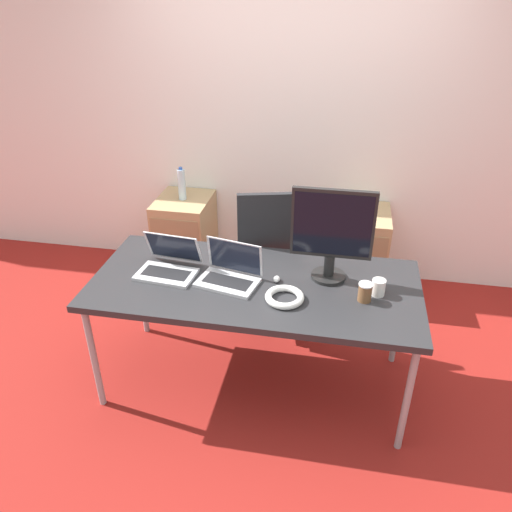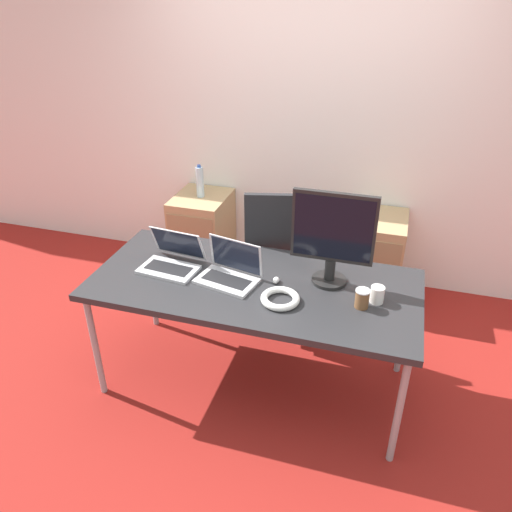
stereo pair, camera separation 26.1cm
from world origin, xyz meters
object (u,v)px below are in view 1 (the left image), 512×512
at_px(office_chair, 268,270).
at_px(coffee_cup_white, 378,287).
at_px(monitor, 332,233).
at_px(coffee_cup_brown, 365,292).
at_px(laptop_right, 169,265).
at_px(cable_coil, 285,297).
at_px(cabinet_left, 186,237).
at_px(water_bottle, 182,184).
at_px(cabinet_right, 358,252).
at_px(laptop_left, 230,274).
at_px(mouse, 277,279).

relative_size(office_chair, coffee_cup_white, 11.63).
bearing_deg(monitor, coffee_cup_brown, -44.06).
relative_size(office_chair, laptop_right, 3.07).
height_order(monitor, cable_coil, monitor).
bearing_deg(coffee_cup_white, cabinet_left, 141.55).
relative_size(water_bottle, laptop_right, 0.76).
distance_m(monitor, cable_coil, 0.45).
distance_m(cabinet_right, laptop_left, 1.52).
bearing_deg(cable_coil, coffee_cup_brown, 10.19).
bearing_deg(laptop_left, coffee_cup_white, 1.10).
height_order(water_bottle, laptop_right, laptop_right).
bearing_deg(cable_coil, monitor, 51.48).
xyz_separation_m(monitor, coffee_cup_brown, (0.21, -0.20, -0.24)).
height_order(office_chair, water_bottle, office_chair).
relative_size(laptop_right, coffee_cup_brown, 3.37).
height_order(cabinet_right, laptop_right, laptop_right).
height_order(monitor, coffee_cup_brown, monitor).
bearing_deg(office_chair, laptop_right, -126.11).
bearing_deg(cabinet_left, office_chair, -33.37).
height_order(mouse, coffee_cup_brown, coffee_cup_brown).
xyz_separation_m(laptop_right, monitor, (0.94, 0.11, 0.25)).
bearing_deg(coffee_cup_brown, cable_coil, -169.81).
height_order(monitor, mouse, monitor).
height_order(laptop_left, coffee_cup_white, laptop_left).
height_order(mouse, cable_coil, cable_coil).
bearing_deg(mouse, coffee_cup_brown, -11.49).
relative_size(cabinet_right, monitor, 1.27).
distance_m(office_chair, coffee_cup_white, 1.08).
xyz_separation_m(laptop_left, mouse, (0.27, 0.04, -0.03)).
xyz_separation_m(monitor, cable_coil, (-0.22, -0.28, -0.28)).
distance_m(office_chair, cabinet_left, 0.96).
relative_size(cabinet_left, cabinet_right, 1.00).
relative_size(coffee_cup_brown, cable_coil, 0.50).
distance_m(water_bottle, monitor, 1.67).
relative_size(laptop_left, monitor, 0.69).
height_order(cabinet_left, laptop_right, laptop_right).
xyz_separation_m(cabinet_right, water_bottle, (-1.45, 0.00, 0.48)).
bearing_deg(cabinet_left, coffee_cup_white, -38.45).
xyz_separation_m(coffee_cup_white, cable_coil, (-0.50, -0.15, -0.03)).
distance_m(coffee_cup_white, coffee_cup_brown, 0.11).
bearing_deg(monitor, coffee_cup_white, -24.12).
bearing_deg(mouse, monitor, 18.80).
xyz_separation_m(monitor, coffee_cup_white, (0.28, -0.13, -0.25)).
bearing_deg(cabinet_right, coffee_cup_white, -86.40).
height_order(cabinet_right, mouse, mouse).
bearing_deg(cable_coil, cabinet_left, 126.95).
xyz_separation_m(office_chair, laptop_right, (-0.49, -0.67, 0.38)).
xyz_separation_m(office_chair, monitor, (0.45, -0.56, 0.63)).
height_order(monitor, coffee_cup_white, monitor).
distance_m(laptop_right, mouse, 0.65).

